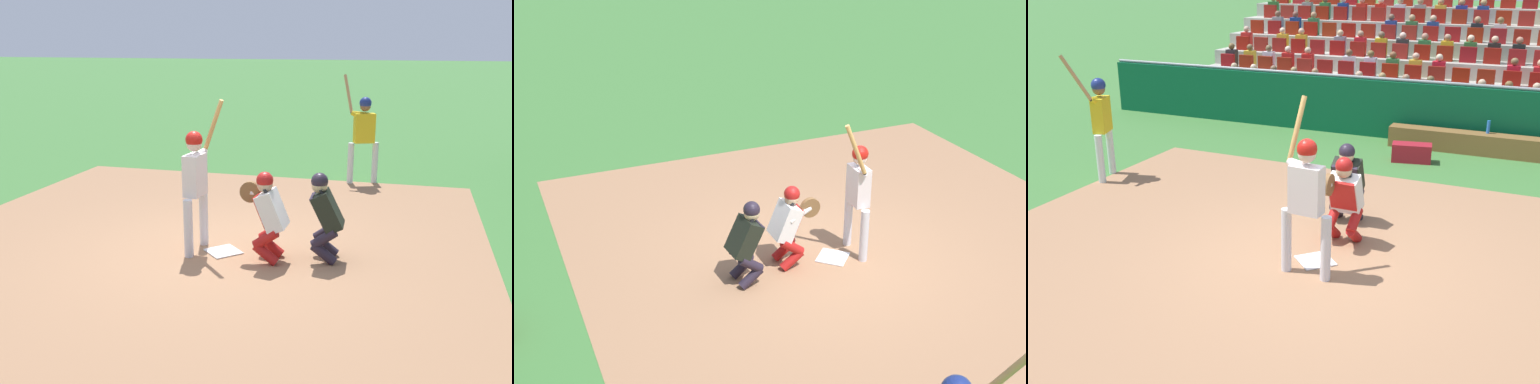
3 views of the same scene
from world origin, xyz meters
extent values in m
plane|color=#3C7134|center=(0.00, 0.00, 0.00)|extent=(160.00, 160.00, 0.00)
cube|color=#9C704F|center=(0.00, 0.50, 0.00)|extent=(9.83, 8.76, 0.01)
cube|color=white|center=(0.00, 0.00, 0.02)|extent=(0.62, 0.62, 0.02)
cylinder|color=silver|center=(-0.29, 0.42, 0.42)|extent=(0.14, 0.14, 0.85)
cylinder|color=silver|center=(0.25, 0.38, 0.42)|extent=(0.14, 0.14, 0.85)
cube|color=silver|center=(-0.02, 0.40, 1.15)|extent=(0.42, 0.25, 0.60)
sphere|color=beige|center=(-0.02, 0.40, 1.60)|extent=(0.22, 0.22, 0.22)
sphere|color=#B61711|center=(-0.02, 0.40, 1.66)|extent=(0.25, 0.25, 0.25)
cylinder|color=silver|center=(0.03, 0.37, 1.43)|extent=(0.44, 0.17, 0.14)
cylinder|color=silver|center=(0.19, 0.36, 1.43)|extent=(0.17, 0.15, 0.13)
cylinder|color=#BA8748|center=(0.20, 0.19, 1.83)|extent=(0.15, 0.36, 0.77)
sphere|color=black|center=(0.24, 0.33, 1.46)|extent=(0.06, 0.06, 0.06)
cylinder|color=#AC1816|center=(-0.30, -0.71, 0.15)|extent=(0.15, 0.39, 0.34)
cylinder|color=#AC1816|center=(-0.30, -0.71, 0.37)|extent=(0.15, 0.39, 0.33)
cylinder|color=#AC1816|center=(0.02, -0.72, 0.15)|extent=(0.15, 0.39, 0.34)
cylinder|color=#AC1816|center=(0.02, -0.72, 0.37)|extent=(0.15, 0.39, 0.33)
cube|color=silver|center=(-0.14, -0.76, 0.73)|extent=(0.43, 0.44, 0.60)
cube|color=#AC1816|center=(-0.14, -0.64, 0.73)|extent=(0.39, 0.23, 0.45)
sphere|color=tan|center=(-0.14, -0.65, 1.10)|extent=(0.22, 0.22, 0.22)
cube|color=black|center=(-0.14, -0.65, 1.10)|extent=(0.20, 0.12, 0.20)
sphere|color=#AC1816|center=(-0.14, -0.65, 1.16)|extent=(0.24, 0.24, 0.24)
cylinder|color=brown|center=(-0.01, -0.42, 0.95)|extent=(0.08, 0.30, 0.30)
cylinder|color=silver|center=(0.02, -0.59, 0.88)|extent=(0.14, 0.40, 0.22)
cylinder|color=#261D2B|center=(-0.09, -1.48, 0.15)|extent=(0.15, 0.39, 0.34)
cylinder|color=#261D2B|center=(-0.09, -1.48, 0.37)|extent=(0.15, 0.39, 0.33)
cylinder|color=#261D2B|center=(0.23, -1.47, 0.15)|extent=(0.15, 0.39, 0.34)
cylinder|color=#261D2B|center=(0.23, -1.47, 0.37)|extent=(0.15, 0.39, 0.33)
cube|color=black|center=(0.07, -1.50, 0.73)|extent=(0.44, 0.48, 0.60)
cube|color=#261D2B|center=(0.07, -1.39, 0.73)|extent=(0.39, 0.27, 0.43)
sphere|color=tan|center=(0.07, -1.38, 1.08)|extent=(0.22, 0.22, 0.22)
cube|color=black|center=(0.07, -1.38, 1.08)|extent=(0.20, 0.13, 0.19)
sphere|color=#261D2B|center=(0.07, -1.38, 1.14)|extent=(0.24, 0.24, 0.24)
cube|color=#094E2C|center=(0.00, -6.64, 0.65)|extent=(16.65, 0.24, 1.30)
cylinder|color=gray|center=(0.00, -6.64, 1.34)|extent=(16.65, 0.07, 0.07)
cube|color=brown|center=(-1.12, -6.09, 0.22)|extent=(3.43, 0.40, 0.44)
cylinder|color=blue|center=(-1.43, -6.18, 0.57)|extent=(0.07, 0.07, 0.27)
cube|color=maroon|center=(-0.13, -4.97, 0.18)|extent=(0.83, 0.50, 0.37)
cylinder|color=silver|center=(4.88, -1.91, 0.44)|extent=(0.17, 0.17, 0.88)
cylinder|color=silver|center=(4.70, -1.40, 0.44)|extent=(0.17, 0.17, 0.88)
cube|color=gold|center=(4.79, -1.65, 1.19)|extent=(0.35, 0.48, 0.62)
sphere|color=brown|center=(4.79, -1.65, 1.66)|extent=(0.23, 0.23, 0.23)
sphere|color=navy|center=(4.79, -1.65, 1.72)|extent=(0.26, 0.26, 0.26)
cylinder|color=gold|center=(4.80, -1.60, 1.49)|extent=(0.19, 0.47, 0.14)
cylinder|color=gold|center=(4.74, -1.44, 1.49)|extent=(0.11, 0.16, 0.13)
cylinder|color=tan|center=(4.94, -1.28, 1.90)|extent=(0.46, 0.29, 0.79)
sphere|color=black|center=(4.75, -1.38, 1.52)|extent=(0.06, 0.06, 0.06)
cube|color=#A6A596|center=(0.00, -8.64, 0.21)|extent=(14.82, 1.01, 0.43)
cube|color=maroon|center=(-2.19, -8.49, 0.64)|extent=(0.44, 0.10, 0.42)
cube|color=red|center=(-2.19, -8.74, 0.69)|extent=(0.32, 0.22, 0.52)
sphere|color=#CDA988|center=(-2.19, -8.74, 1.05)|extent=(0.19, 0.19, 0.19)
cube|color=maroon|center=(-1.56, -8.49, 0.64)|extent=(0.44, 0.10, 0.42)
cube|color=gray|center=(-1.56, -8.74, 0.69)|extent=(0.32, 0.22, 0.52)
sphere|color=brown|center=(-1.56, -8.74, 1.05)|extent=(0.19, 0.19, 0.19)
cube|color=maroon|center=(-0.94, -8.49, 0.64)|extent=(0.44, 0.10, 0.42)
cube|color=red|center=(-0.94, -8.74, 0.69)|extent=(0.32, 0.22, 0.52)
sphere|color=#D6AF8A|center=(-0.94, -8.74, 1.05)|extent=(0.19, 0.19, 0.19)
cube|color=maroon|center=(-0.31, -8.49, 0.64)|extent=(0.44, 0.10, 0.42)
cube|color=maroon|center=(0.31, -8.49, 0.64)|extent=(0.44, 0.10, 0.42)
cube|color=navy|center=(0.31, -8.74, 0.69)|extent=(0.32, 0.22, 0.52)
sphere|color=brown|center=(0.31, -8.74, 1.05)|extent=(0.19, 0.19, 0.19)
cube|color=maroon|center=(0.94, -8.49, 0.64)|extent=(0.44, 0.10, 0.42)
cube|color=black|center=(0.94, -8.74, 0.69)|extent=(0.32, 0.22, 0.52)
sphere|color=#9F7558|center=(0.94, -8.74, 1.05)|extent=(0.19, 0.19, 0.19)
cube|color=maroon|center=(1.56, -8.49, 0.64)|extent=(0.44, 0.10, 0.42)
cube|color=gold|center=(1.56, -8.74, 0.69)|extent=(0.32, 0.22, 0.52)
sphere|color=#A9834E|center=(1.56, -8.74, 1.05)|extent=(0.19, 0.19, 0.19)
cube|color=maroon|center=(2.19, -8.49, 0.64)|extent=(0.44, 0.10, 0.42)
cube|color=gold|center=(2.19, -8.74, 0.69)|extent=(0.32, 0.22, 0.52)
sphere|color=tan|center=(2.19, -8.74, 1.05)|extent=(0.19, 0.19, 0.19)
cube|color=maroon|center=(2.82, -8.49, 0.64)|extent=(0.44, 0.10, 0.42)
cube|color=maroon|center=(3.44, -8.49, 0.64)|extent=(0.44, 0.10, 0.42)
cube|color=red|center=(3.44, -8.74, 0.69)|extent=(0.32, 0.22, 0.52)
sphere|color=#A57550|center=(3.44, -8.74, 1.05)|extent=(0.19, 0.19, 0.19)
cube|color=maroon|center=(4.07, -8.49, 0.64)|extent=(0.44, 0.10, 0.42)
cube|color=gray|center=(4.07, -8.74, 0.69)|extent=(0.32, 0.22, 0.52)
sphere|color=#A18352|center=(4.07, -8.74, 1.05)|extent=(0.19, 0.19, 0.19)
cube|color=maroon|center=(4.69, -8.49, 0.64)|extent=(0.44, 0.10, 0.42)
cube|color=#266C3B|center=(4.69, -8.74, 0.69)|extent=(0.32, 0.22, 0.52)
sphere|color=brown|center=(4.69, -8.74, 1.05)|extent=(0.19, 0.19, 0.19)
cube|color=maroon|center=(5.32, -8.49, 0.64)|extent=(0.44, 0.10, 0.42)
cube|color=gold|center=(5.32, -8.74, 0.69)|extent=(0.32, 0.22, 0.52)
sphere|color=beige|center=(5.32, -8.74, 1.05)|extent=(0.19, 0.19, 0.19)
cube|color=maroon|center=(5.95, -8.49, 0.64)|extent=(0.44, 0.10, 0.42)
cube|color=navy|center=(5.95, -8.74, 0.69)|extent=(0.32, 0.22, 0.52)
sphere|color=tan|center=(5.95, -8.74, 1.05)|extent=(0.19, 0.19, 0.19)
cube|color=maroon|center=(6.57, -8.49, 0.64)|extent=(0.44, 0.10, 0.42)
cube|color=#A6A596|center=(0.00, -9.64, 0.43)|extent=(14.82, 1.01, 0.85)
cube|color=maroon|center=(-2.19, -9.49, 1.06)|extent=(0.44, 0.10, 0.42)
cube|color=red|center=(-2.19, -9.74, 1.11)|extent=(0.32, 0.22, 0.52)
cube|color=maroon|center=(-1.56, -9.49, 1.06)|extent=(0.44, 0.10, 0.42)
cube|color=red|center=(-1.56, -9.74, 1.11)|extent=(0.32, 0.22, 0.52)
sphere|color=brown|center=(-1.56, -9.74, 1.47)|extent=(0.19, 0.19, 0.19)
cube|color=maroon|center=(-0.94, -9.49, 1.06)|extent=(0.44, 0.10, 0.42)
cube|color=maroon|center=(-0.31, -9.49, 1.06)|extent=(0.44, 0.10, 0.42)
cube|color=maroon|center=(0.31, -9.49, 1.06)|extent=(0.44, 0.10, 0.42)
cube|color=red|center=(0.31, -9.74, 1.11)|extent=(0.32, 0.22, 0.52)
sphere|color=beige|center=(0.31, -9.74, 1.47)|extent=(0.19, 0.19, 0.19)
cube|color=maroon|center=(0.94, -9.49, 1.06)|extent=(0.44, 0.10, 0.42)
cube|color=gold|center=(0.94, -9.74, 1.11)|extent=(0.32, 0.22, 0.52)
sphere|color=tan|center=(0.94, -9.74, 1.47)|extent=(0.19, 0.19, 0.19)
cube|color=maroon|center=(1.56, -9.49, 1.06)|extent=(0.44, 0.10, 0.42)
cube|color=#347B3E|center=(1.56, -9.74, 1.11)|extent=(0.32, 0.22, 0.52)
sphere|color=brown|center=(1.56, -9.74, 1.47)|extent=(0.19, 0.19, 0.19)
cube|color=maroon|center=(2.19, -9.49, 1.06)|extent=(0.44, 0.10, 0.42)
cube|color=white|center=(2.19, -9.74, 1.11)|extent=(0.32, 0.22, 0.52)
sphere|color=brown|center=(2.19, -9.74, 1.47)|extent=(0.19, 0.19, 0.19)
cube|color=maroon|center=(2.82, -9.49, 1.06)|extent=(0.44, 0.10, 0.42)
cube|color=silver|center=(2.82, -9.74, 1.11)|extent=(0.32, 0.22, 0.52)
sphere|color=brown|center=(2.82, -9.74, 1.47)|extent=(0.19, 0.19, 0.19)
cube|color=maroon|center=(3.44, -9.49, 1.06)|extent=(0.44, 0.10, 0.42)
cube|color=maroon|center=(4.07, -9.49, 1.06)|extent=(0.44, 0.10, 0.42)
cube|color=red|center=(4.07, -9.74, 1.11)|extent=(0.32, 0.22, 0.52)
sphere|color=#CFAD88|center=(4.07, -9.74, 1.47)|extent=(0.19, 0.19, 0.19)
cube|color=maroon|center=(4.69, -9.49, 1.06)|extent=(0.44, 0.10, 0.42)
cube|color=red|center=(4.69, -9.74, 1.11)|extent=(0.32, 0.22, 0.52)
sphere|color=beige|center=(4.69, -9.74, 1.47)|extent=(0.19, 0.19, 0.19)
cube|color=maroon|center=(5.32, -9.49, 1.06)|extent=(0.44, 0.10, 0.42)
cube|color=silver|center=(5.32, -9.74, 1.11)|extent=(0.32, 0.22, 0.52)
sphere|color=brown|center=(5.32, -9.74, 1.47)|extent=(0.19, 0.19, 0.19)
cube|color=maroon|center=(5.95, -9.49, 1.06)|extent=(0.44, 0.10, 0.42)
cube|color=gold|center=(5.95, -9.74, 1.11)|extent=(0.32, 0.22, 0.52)
sphere|color=brown|center=(5.95, -9.74, 1.47)|extent=(0.19, 0.19, 0.19)
cube|color=maroon|center=(6.57, -9.49, 1.06)|extent=(0.44, 0.10, 0.42)
cube|color=#2B2629|center=(6.57, -9.74, 1.11)|extent=(0.32, 0.22, 0.52)
sphere|color=brown|center=(6.57, -9.74, 1.47)|extent=(0.19, 0.19, 0.19)
cube|color=#A6A596|center=(0.00, -10.65, 0.64)|extent=(14.82, 1.01, 1.28)
cube|color=maroon|center=(-1.56, -10.50, 1.49)|extent=(0.44, 0.10, 0.42)
cube|color=black|center=(-1.56, -10.75, 1.54)|extent=(0.32, 0.22, 0.52)
sphere|color=#AB7258|center=(-1.56, -10.75, 1.90)|extent=(0.19, 0.19, 0.19)
cube|color=maroon|center=(-0.94, -10.50, 1.49)|extent=(0.44, 0.10, 0.42)
cube|color=black|center=(-0.94, -10.75, 1.54)|extent=(0.32, 0.22, 0.52)
sphere|color=#D9AC88|center=(-0.94, -10.75, 1.90)|extent=(0.19, 0.19, 0.19)
cube|color=maroon|center=(-0.31, -10.50, 1.49)|extent=(0.44, 0.10, 0.42)
cube|color=#346E31|center=(-0.31, -10.75, 1.54)|extent=(0.32, 0.22, 0.52)
sphere|color=beige|center=(-0.31, -10.75, 1.90)|extent=(0.19, 0.19, 0.19)
cube|color=maroon|center=(0.31, -10.50, 1.49)|extent=(0.44, 0.10, 0.42)
cube|color=gold|center=(0.31, -10.75, 1.54)|extent=(0.32, 0.22, 0.52)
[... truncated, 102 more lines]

